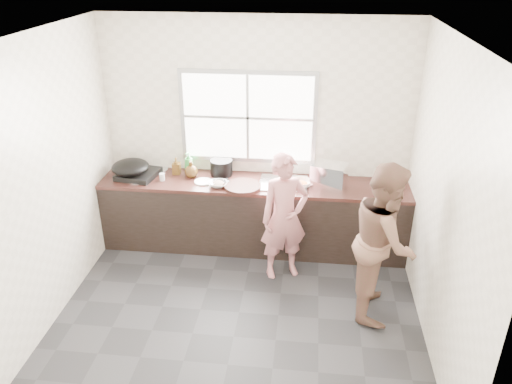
# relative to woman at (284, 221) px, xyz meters

# --- Properties ---
(floor) EXTENTS (3.60, 3.20, 0.01)m
(floor) POSITION_rel_woman_xyz_m (-0.40, -0.74, -0.68)
(floor) COLOR #28282A
(floor) RESTS_ON ground
(ceiling) EXTENTS (3.60, 3.20, 0.01)m
(ceiling) POSITION_rel_woman_xyz_m (-0.40, -0.74, 2.03)
(ceiling) COLOR silver
(ceiling) RESTS_ON wall_back
(wall_back) EXTENTS (3.60, 0.01, 2.70)m
(wall_back) POSITION_rel_woman_xyz_m (-0.40, 0.87, 0.68)
(wall_back) COLOR silver
(wall_back) RESTS_ON ground
(wall_left) EXTENTS (0.01, 3.20, 2.70)m
(wall_left) POSITION_rel_woman_xyz_m (-2.20, -0.74, 0.68)
(wall_left) COLOR beige
(wall_left) RESTS_ON ground
(wall_right) EXTENTS (0.01, 3.20, 2.70)m
(wall_right) POSITION_rel_woman_xyz_m (1.41, -0.74, 0.68)
(wall_right) COLOR beige
(wall_right) RESTS_ON ground
(wall_front) EXTENTS (3.60, 0.01, 2.70)m
(wall_front) POSITION_rel_woman_xyz_m (-0.40, -2.34, 0.68)
(wall_front) COLOR beige
(wall_front) RESTS_ON ground
(cabinet) EXTENTS (3.60, 0.62, 0.82)m
(cabinet) POSITION_rel_woman_xyz_m (-0.40, 0.55, -0.26)
(cabinet) COLOR black
(cabinet) RESTS_ON floor
(countertop) EXTENTS (3.60, 0.64, 0.04)m
(countertop) POSITION_rel_woman_xyz_m (-0.40, 0.55, 0.17)
(countertop) COLOR #361B16
(countertop) RESTS_ON cabinet
(sink) EXTENTS (0.55, 0.45, 0.02)m
(sink) POSITION_rel_woman_xyz_m (-0.05, 0.55, 0.19)
(sink) COLOR silver
(sink) RESTS_ON countertop
(faucet) EXTENTS (0.02, 0.02, 0.30)m
(faucet) POSITION_rel_woman_xyz_m (-0.05, 0.75, 0.34)
(faucet) COLOR silver
(faucet) RESTS_ON countertop
(window_frame) EXTENTS (1.60, 0.05, 1.10)m
(window_frame) POSITION_rel_woman_xyz_m (-0.50, 0.85, 0.88)
(window_frame) COLOR #9EA0A5
(window_frame) RESTS_ON wall_back
(window_glazing) EXTENTS (1.50, 0.01, 1.00)m
(window_glazing) POSITION_rel_woman_xyz_m (-0.50, 0.83, 0.88)
(window_glazing) COLOR white
(window_glazing) RESTS_ON window_frame
(woman) EXTENTS (0.58, 0.49, 1.35)m
(woman) POSITION_rel_woman_xyz_m (0.00, 0.00, 0.00)
(woman) COLOR #CB7A7C
(woman) RESTS_ON floor
(person_side) EXTENTS (0.67, 0.83, 1.60)m
(person_side) POSITION_rel_woman_xyz_m (0.99, -0.49, 0.12)
(person_side) COLOR brown
(person_side) RESTS_ON floor
(cutting_board) EXTENTS (0.44, 0.44, 0.04)m
(cutting_board) POSITION_rel_woman_xyz_m (-0.50, 0.38, 0.21)
(cutting_board) COLOR black
(cutting_board) RESTS_ON countertop
(cleaver) EXTENTS (0.25, 0.20, 0.01)m
(cleaver) POSITION_rel_woman_xyz_m (-0.78, 0.44, 0.23)
(cleaver) COLOR silver
(cleaver) RESTS_ON cutting_board
(bowl_mince) EXTENTS (0.22, 0.22, 0.05)m
(bowl_mince) POSITION_rel_woman_xyz_m (-0.79, 0.40, 0.21)
(bowl_mince) COLOR silver
(bowl_mince) RESTS_ON countertop
(bowl_crabs) EXTENTS (0.21, 0.21, 0.06)m
(bowl_crabs) POSITION_rel_woman_xyz_m (0.16, 0.50, 0.22)
(bowl_crabs) COLOR white
(bowl_crabs) RESTS_ON countertop
(bowl_held) EXTENTS (0.19, 0.19, 0.05)m
(bowl_held) POSITION_rel_woman_xyz_m (-0.00, 0.56, 0.21)
(bowl_held) COLOR silver
(bowl_held) RESTS_ON countertop
(black_pot) EXTENTS (0.31, 0.31, 0.19)m
(black_pot) POSITION_rel_woman_xyz_m (-0.81, 0.72, 0.28)
(black_pot) COLOR black
(black_pot) RESTS_ON countertop
(plate_food) EXTENTS (0.21, 0.21, 0.02)m
(plate_food) POSITION_rel_woman_xyz_m (-0.98, 0.48, 0.19)
(plate_food) COLOR white
(plate_food) RESTS_ON countertop
(bottle_green) EXTENTS (0.14, 0.14, 0.28)m
(bottle_green) POSITION_rel_woman_xyz_m (-1.20, 0.69, 0.33)
(bottle_green) COLOR green
(bottle_green) RESTS_ON countertop
(bottle_brown_tall) EXTENTS (0.09, 0.09, 0.19)m
(bottle_brown_tall) POSITION_rel_woman_xyz_m (-1.35, 0.69, 0.28)
(bottle_brown_tall) COLOR #4F3713
(bottle_brown_tall) RESTS_ON countertop
(bottle_brown_short) EXTENTS (0.17, 0.17, 0.19)m
(bottle_brown_short) POSITION_rel_woman_xyz_m (-1.15, 0.62, 0.28)
(bottle_brown_short) COLOR #4A3112
(bottle_brown_short) RESTS_ON countertop
(glass_jar) EXTENTS (0.08, 0.08, 0.09)m
(glass_jar) POSITION_rel_woman_xyz_m (-1.47, 0.48, 0.23)
(glass_jar) COLOR silver
(glass_jar) RESTS_ON countertop
(burner) EXTENTS (0.50, 0.50, 0.07)m
(burner) POSITION_rel_woman_xyz_m (-1.79, 0.56, 0.22)
(burner) COLOR black
(burner) RESTS_ON countertop
(wok) EXTENTS (0.46, 0.46, 0.17)m
(wok) POSITION_rel_woman_xyz_m (-1.85, 0.50, 0.33)
(wok) COLOR black
(wok) RESTS_ON burner
(dish_rack) EXTENTS (0.44, 0.36, 0.28)m
(dish_rack) POSITION_rel_woman_xyz_m (0.47, 0.51, 0.33)
(dish_rack) COLOR white
(dish_rack) RESTS_ON countertop
(pot_lid_left) EXTENTS (0.22, 0.22, 0.01)m
(pot_lid_left) POSITION_rel_woman_xyz_m (-1.74, 0.43, 0.19)
(pot_lid_left) COLOR silver
(pot_lid_left) RESTS_ON countertop
(pot_lid_right) EXTENTS (0.29, 0.29, 0.01)m
(pot_lid_right) POSITION_rel_woman_xyz_m (-1.62, 0.78, 0.19)
(pot_lid_right) COLOR silver
(pot_lid_right) RESTS_ON countertop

